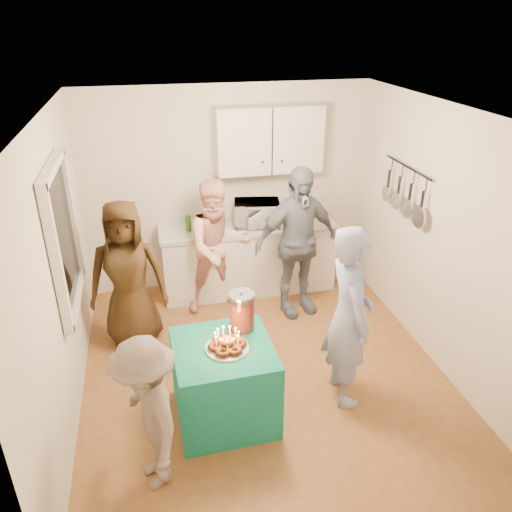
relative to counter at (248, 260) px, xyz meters
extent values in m
plane|color=brown|center=(-0.20, -1.70, -0.43)|extent=(4.00, 4.00, 0.00)
plane|color=white|center=(-0.20, -1.70, 2.17)|extent=(4.00, 4.00, 0.00)
plane|color=silver|center=(-0.20, 0.30, 0.87)|extent=(3.60, 3.60, 0.00)
plane|color=silver|center=(-2.00, -1.70, 0.87)|extent=(4.00, 4.00, 0.00)
plane|color=silver|center=(1.60, -1.70, 0.87)|extent=(4.00, 4.00, 0.00)
cube|color=black|center=(-1.97, -1.40, 1.12)|extent=(0.04, 1.00, 1.20)
cube|color=white|center=(0.00, 0.00, 0.00)|extent=(2.20, 0.58, 0.86)
cube|color=beige|center=(0.00, 0.00, 0.46)|extent=(2.24, 0.62, 0.05)
cube|color=white|center=(0.30, 0.15, 1.52)|extent=(1.30, 0.30, 0.80)
cube|color=black|center=(1.52, -1.00, 1.17)|extent=(0.12, 1.00, 0.60)
imported|color=white|center=(0.11, 0.00, 0.64)|extent=(0.62, 0.47, 0.31)
cube|color=#117560|center=(-0.69, -2.24, -0.05)|extent=(0.88, 0.88, 0.76)
cylinder|color=red|center=(-0.47, -2.00, 0.50)|extent=(0.22, 0.22, 0.34)
imported|color=#94A2D8|center=(0.46, -2.20, 0.45)|extent=(0.44, 0.66, 1.76)
imported|color=brown|center=(-1.48, -0.89, 0.40)|extent=(0.86, 0.60, 1.67)
imported|color=#F1877D|center=(-0.44, -0.36, 0.39)|extent=(0.90, 0.76, 1.65)
imported|color=black|center=(0.45, -0.64, 0.48)|extent=(1.14, 0.66, 1.82)
imported|color=#665852|center=(-1.35, -2.80, 0.23)|extent=(0.69, 0.95, 1.31)
camera|label=1|loc=(-1.18, -5.70, 2.91)|focal=35.00mm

